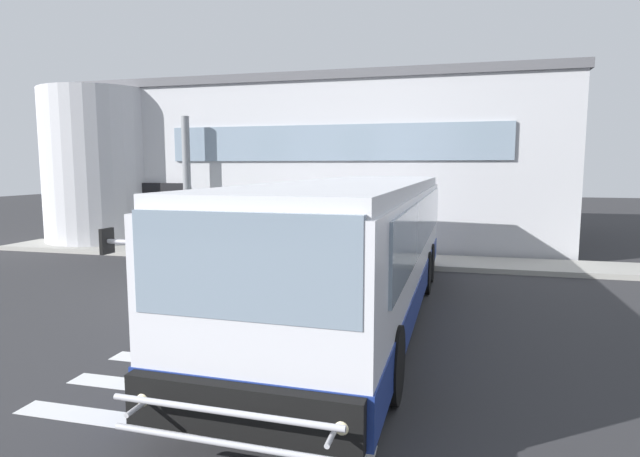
% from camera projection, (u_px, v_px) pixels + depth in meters
% --- Properties ---
extents(ground_plane, '(80.00, 90.00, 0.02)m').
position_uv_depth(ground_plane, '(234.00, 294.00, 12.05)').
color(ground_plane, '#2B2B2D').
rests_on(ground_plane, ground).
extents(bay_paint_stripes, '(4.40, 3.96, 0.01)m').
position_uv_depth(bay_paint_stripes, '(245.00, 368.00, 7.52)').
color(bay_paint_stripes, silver).
rests_on(bay_paint_stripes, ground).
extents(terminal_building, '(19.48, 13.80, 6.20)m').
position_uv_depth(terminal_building, '(323.00, 165.00, 22.97)').
color(terminal_building, '#B7B7BC').
rests_on(terminal_building, ground).
extents(boarding_curb, '(21.68, 2.00, 0.15)m').
position_uv_depth(boarding_curb, '(294.00, 256.00, 16.67)').
color(boarding_curb, '#9E9B93').
rests_on(boarding_curb, ground).
extents(entry_support_column, '(0.28, 0.28, 4.60)m').
position_uv_depth(entry_support_column, '(187.00, 182.00, 17.95)').
color(entry_support_column, slate).
rests_on(entry_support_column, boarding_curb).
extents(bus_main_foreground, '(3.33, 11.44, 2.70)m').
position_uv_depth(bus_main_foreground, '(356.00, 250.00, 10.06)').
color(bus_main_foreground, silver).
rests_on(bus_main_foreground, ground).
extents(passenger_near_column, '(0.57, 0.31, 1.68)m').
position_uv_depth(passenger_near_column, '(193.00, 225.00, 16.85)').
color(passenger_near_column, '#4C4233').
rests_on(passenger_near_column, boarding_curb).
extents(passenger_by_doorway, '(0.44, 0.45, 1.68)m').
position_uv_depth(passenger_by_doorway, '(231.00, 225.00, 16.93)').
color(passenger_by_doorway, '#4C4233').
rests_on(passenger_by_doorway, boarding_curb).
extents(passenger_at_curb_edge, '(0.59, 0.25, 1.68)m').
position_uv_depth(passenger_at_curb_edge, '(255.00, 224.00, 17.10)').
color(passenger_at_curb_edge, '#1E2338').
rests_on(passenger_at_curb_edge, boarding_curb).
extents(safety_bollard_yellow, '(0.18, 0.18, 0.90)m').
position_uv_depth(safety_bollard_yellow, '(349.00, 253.00, 14.96)').
color(safety_bollard_yellow, yellow).
rests_on(safety_bollard_yellow, ground).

